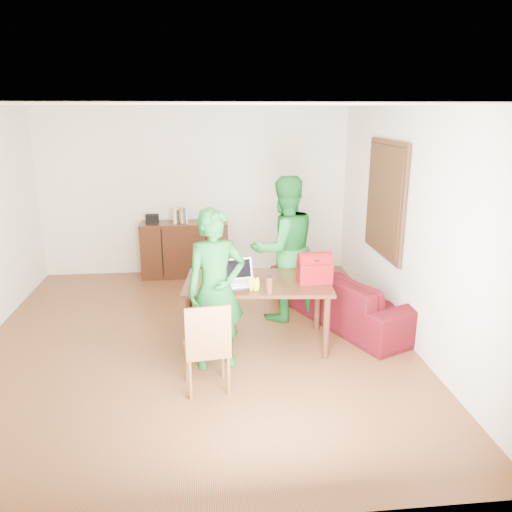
{
  "coord_description": "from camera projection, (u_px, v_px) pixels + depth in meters",
  "views": [
    {
      "loc": [
        0.16,
        -5.45,
        2.66
      ],
      "look_at": [
        0.73,
        0.1,
        1.01
      ],
      "focal_mm": 35.0,
      "sensor_mm": 36.0,
      "label": 1
    }
  ],
  "objects": [
    {
      "name": "room",
      "position": [
        193.0,
        232.0,
        5.69
      ],
      "size": [
        5.2,
        5.7,
        2.9
      ],
      "color": "#4A2212",
      "rests_on": "ground"
    },
    {
      "name": "table",
      "position": [
        258.0,
        289.0,
        5.72
      ],
      "size": [
        1.73,
        1.08,
        0.77
      ],
      "rotation": [
        0.0,
        0.0,
        -0.09
      ],
      "color": "black",
      "rests_on": "ground"
    },
    {
      "name": "chair",
      "position": [
        207.0,
        364.0,
        4.86
      ],
      "size": [
        0.47,
        0.46,
        0.94
      ],
      "rotation": [
        0.0,
        0.0,
        0.12
      ],
      "color": "brown",
      "rests_on": "ground"
    },
    {
      "name": "person_near",
      "position": [
        216.0,
        290.0,
        5.17
      ],
      "size": [
        0.69,
        0.52,
        1.72
      ],
      "primitive_type": "imported",
      "rotation": [
        0.0,
        0.0,
        0.19
      ],
      "color": "#12551C",
      "rests_on": "ground"
    },
    {
      "name": "person_far",
      "position": [
        284.0,
        249.0,
        6.4
      ],
      "size": [
        1.09,
        0.97,
        1.88
      ],
      "primitive_type": "imported",
      "rotation": [
        0.0,
        0.0,
        3.47
      ],
      "color": "#156220",
      "rests_on": "ground"
    },
    {
      "name": "laptop",
      "position": [
        241.0,
        280.0,
        5.58
      ],
      "size": [
        0.4,
        0.31,
        0.25
      ],
      "rotation": [
        0.0,
        0.0,
        0.19
      ],
      "color": "white",
      "rests_on": "table"
    },
    {
      "name": "bananas",
      "position": [
        254.0,
        288.0,
        5.38
      ],
      "size": [
        0.16,
        0.11,
        0.06
      ],
      "primitive_type": null,
      "rotation": [
        0.0,
        0.0,
        0.05
      ],
      "color": "gold",
      "rests_on": "table"
    },
    {
      "name": "bottle",
      "position": [
        269.0,
        284.0,
        5.29
      ],
      "size": [
        0.09,
        0.09,
        0.2
      ],
      "primitive_type": "cylinder",
      "rotation": [
        0.0,
        0.0,
        -0.4
      ],
      "color": "#522612",
      "rests_on": "table"
    },
    {
      "name": "red_bag",
      "position": [
        315.0,
        271.0,
        5.62
      ],
      "size": [
        0.38,
        0.23,
        0.28
      ],
      "primitive_type": "cube",
      "rotation": [
        0.0,
        0.0,
        0.03
      ],
      "color": "#6F0A07",
      "rests_on": "table"
    },
    {
      "name": "sofa",
      "position": [
        345.0,
        293.0,
        6.55
      ],
      "size": [
        1.76,
        2.47,
        0.67
      ],
      "primitive_type": "imported",
      "rotation": [
        0.0,
        0.0,
        1.99
      ],
      "color": "#3D0816",
      "rests_on": "ground"
    }
  ]
}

